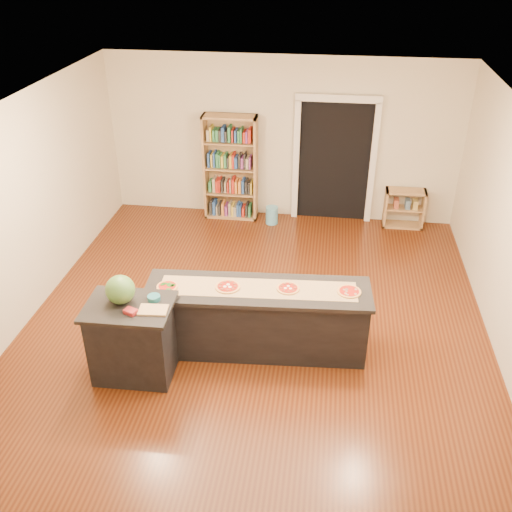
# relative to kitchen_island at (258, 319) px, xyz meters

# --- Properties ---
(room) EXTENTS (6.00, 7.00, 2.80)m
(room) POSITION_rel_kitchen_island_xyz_m (-0.09, 0.34, 0.96)
(room) COLOR beige
(room) RESTS_ON ground
(doorway) EXTENTS (1.40, 0.09, 2.21)m
(doorway) POSITION_rel_kitchen_island_xyz_m (0.81, 3.80, 0.76)
(doorway) COLOR black
(doorway) RESTS_ON room
(kitchen_island) EXTENTS (2.66, 0.72, 0.88)m
(kitchen_island) POSITION_rel_kitchen_island_xyz_m (0.00, 0.00, 0.00)
(kitchen_island) COLOR black
(kitchen_island) RESTS_ON ground
(side_counter) EXTENTS (0.96, 0.70, 0.95)m
(side_counter) POSITION_rel_kitchen_island_xyz_m (-1.35, -0.64, 0.04)
(side_counter) COLOR black
(side_counter) RESTS_ON ground
(bookshelf) EXTENTS (0.92, 0.33, 1.84)m
(bookshelf) POSITION_rel_kitchen_island_xyz_m (-0.97, 3.63, 0.48)
(bookshelf) COLOR tan
(bookshelf) RESTS_ON ground
(low_shelf) EXTENTS (0.68, 0.29, 0.68)m
(low_shelf) POSITION_rel_kitchen_island_xyz_m (2.05, 3.65, -0.10)
(low_shelf) COLOR tan
(low_shelf) RESTS_ON ground
(waste_bin) EXTENTS (0.21, 0.21, 0.31)m
(waste_bin) POSITION_rel_kitchen_island_xyz_m (-0.21, 3.44, -0.29)
(waste_bin) COLOR #5BAACB
(waste_bin) RESTS_ON ground
(kraft_paper) EXTENTS (2.33, 0.57, 0.00)m
(kraft_paper) POSITION_rel_kitchen_island_xyz_m (-0.00, 0.01, 0.44)
(kraft_paper) COLOR #A68555
(kraft_paper) RESTS_ON kitchen_island
(watermelon) EXTENTS (0.32, 0.32, 0.32)m
(watermelon) POSITION_rel_kitchen_island_xyz_m (-1.44, -0.58, 0.67)
(watermelon) COLOR #144214
(watermelon) RESTS_ON side_counter
(cutting_board) EXTENTS (0.32, 0.23, 0.02)m
(cutting_board) POSITION_rel_kitchen_island_xyz_m (-1.04, -0.70, 0.52)
(cutting_board) COLOR tan
(cutting_board) RESTS_ON side_counter
(package_red) EXTENTS (0.16, 0.14, 0.05)m
(package_red) POSITION_rel_kitchen_island_xyz_m (-1.27, -0.77, 0.53)
(package_red) COLOR maroon
(package_red) RESTS_ON side_counter
(package_teal) EXTENTS (0.14, 0.14, 0.05)m
(package_teal) POSITION_rel_kitchen_island_xyz_m (-1.10, -0.49, 0.54)
(package_teal) COLOR #195966
(package_teal) RESTS_ON side_counter
(pizza_a) EXTENTS (0.27, 0.27, 0.02)m
(pizza_a) POSITION_rel_kitchen_island_xyz_m (-1.06, -0.12, 0.45)
(pizza_a) COLOR #DDA955
(pizza_a) RESTS_ON kitchen_island
(pizza_b) EXTENTS (0.29, 0.29, 0.02)m
(pizza_b) POSITION_rel_kitchen_island_xyz_m (-0.35, -0.02, 0.45)
(pizza_b) COLOR #DDA955
(pizza_b) RESTS_ON kitchen_island
(pizza_c) EXTENTS (0.25, 0.25, 0.02)m
(pizza_c) POSITION_rel_kitchen_island_xyz_m (0.35, 0.04, 0.45)
(pizza_c) COLOR #DDA955
(pizza_c) RESTS_ON kitchen_island
(pizza_d) EXTENTS (0.27, 0.27, 0.02)m
(pizza_d) POSITION_rel_kitchen_island_xyz_m (1.06, 0.07, 0.45)
(pizza_d) COLOR #DDA955
(pizza_d) RESTS_ON kitchen_island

